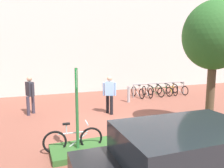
{
  "coord_description": "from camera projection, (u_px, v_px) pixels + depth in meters",
  "views": [
    {
      "loc": [
        -2.99,
        -7.94,
        2.84
      ],
      "look_at": [
        0.85,
        2.16,
        1.21
      ],
      "focal_mm": 35.65,
      "sensor_mm": 36.0,
      "label": 1
    }
  ],
  "objects": [
    {
      "name": "person_shirt_blue",
      "position": [
        109.0,
        92.0,
        9.98
      ],
      "size": [
        0.58,
        0.48,
        1.72
      ],
      "color": "black",
      "rests_on": "ground"
    },
    {
      "name": "planter_strip",
      "position": [
        162.0,
        137.0,
        7.16
      ],
      "size": [
        7.0,
        1.1,
        0.16
      ],
      "primitive_type": "cube",
      "color": "#336028",
      "rests_on": "ground"
    },
    {
      "name": "person_suited_navy",
      "position": [
        30.0,
        93.0,
        9.85
      ],
      "size": [
        0.38,
        0.57,
        1.72
      ],
      "color": "#383342",
      "rests_on": "ground"
    },
    {
      "name": "bike_at_sign",
      "position": [
        73.0,
        140.0,
        6.27
      ],
      "size": [
        1.68,
        0.42,
        0.86
      ],
      "color": "black",
      "rests_on": "ground"
    },
    {
      "name": "tree_sidewalk",
      "position": [
        214.0,
        36.0,
        7.48
      ],
      "size": [
        2.11,
        2.11,
        4.51
      ],
      "color": "brown",
      "rests_on": "ground"
    },
    {
      "name": "building_facade",
      "position": [
        72.0,
        18.0,
        14.95
      ],
      "size": [
        28.0,
        1.2,
        10.0
      ],
      "primitive_type": "cube",
      "color": "silver",
      "rests_on": "ground"
    },
    {
      "name": "car_black_suv",
      "position": [
        192.0,
        167.0,
        4.02
      ],
      "size": [
        4.33,
        2.08,
        1.54
      ],
      "color": "black",
      "rests_on": "ground"
    },
    {
      "name": "parking_sign_post",
      "position": [
        77.0,
        98.0,
        5.97
      ],
      "size": [
        0.12,
        0.36,
        2.39
      ],
      "color": "#2D7238",
      "rests_on": "ground"
    },
    {
      "name": "bollard_steel",
      "position": [
        129.0,
        94.0,
        12.28
      ],
      "size": [
        0.16,
        0.16,
        0.9
      ],
      "primitive_type": "cylinder",
      "color": "#ADADB2",
      "rests_on": "ground"
    },
    {
      "name": "bike_rack_cluster",
      "position": [
        160.0,
        90.0,
        14.12
      ],
      "size": [
        3.76,
        1.63,
        0.83
      ],
      "color": "#99999E",
      "rests_on": "ground"
    },
    {
      "name": "ground_plane",
      "position": [
        111.0,
        123.0,
        8.81
      ],
      "size": [
        60.0,
        60.0,
        0.0
      ],
      "primitive_type": "plane",
      "color": "brown"
    }
  ]
}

